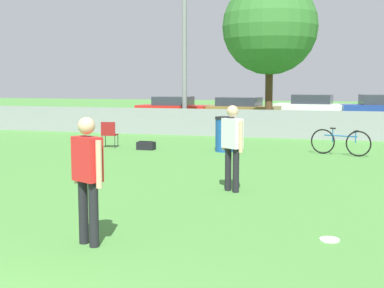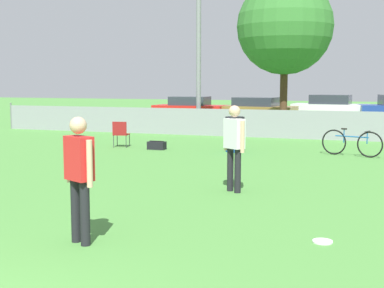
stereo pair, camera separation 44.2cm
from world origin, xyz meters
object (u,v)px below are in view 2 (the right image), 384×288
tree_near_pole (285,27)px  parked_car_tan (256,109)px  player_defender_red (79,170)px  parked_car_red (190,109)px  frisbee_disc (323,241)px  parked_car_white (330,108)px  folding_chair_sideline (121,132)px  bicycle_sideline (352,143)px  trash_bin (235,134)px  player_receiver_white (234,142)px  gear_bag_sideline (157,145)px

tree_near_pole → parked_car_tan: (-2.59, 6.04, -3.82)m
player_defender_red → parked_car_red: (-6.56, 22.53, -0.34)m
frisbee_disc → parked_car_white: size_ratio=0.06×
folding_chair_sideline → tree_near_pole: bearing=-132.8°
frisbee_disc → parked_car_white: bearing=95.0°
bicycle_sideline → trash_bin: trash_bin is taller
player_defender_red → player_receiver_white: (1.05, 4.02, 0.00)m
trash_bin → player_receiver_white: bearing=-75.1°
folding_chair_sideline → parked_car_red: parked_car_red is taller
gear_bag_sideline → trash_bin: bearing=6.8°
parked_car_red → parked_car_white: (7.52, 3.02, 0.04)m
trash_bin → parked_car_red: bearing=115.7°
player_defender_red → trash_bin: size_ratio=1.57×
frisbee_disc → parked_car_tan: 22.45m
player_defender_red → trash_bin: player_defender_red is taller
parked_car_tan → player_receiver_white: bearing=-72.7°
folding_chair_sideline → bicycle_sideline: size_ratio=0.49×
tree_near_pole → gear_bag_sideline: (-2.85, -7.07, -4.36)m
bicycle_sideline → parked_car_red: 15.59m
tree_near_pole → player_receiver_white: 13.27m
gear_bag_sideline → parked_car_red: parked_car_red is taller
tree_near_pole → player_defender_red: bearing=-89.2°
parked_car_red → player_receiver_white: bearing=-68.6°
parked_car_red → parked_car_tan: parked_car_red is taller
frisbee_disc → parked_car_tan: parked_car_tan is taller
folding_chair_sideline → parked_car_red: (-2.11, 12.66, 0.18)m
frisbee_disc → bicycle_sideline: size_ratio=0.16×
player_defender_red → folding_chair_sideline: bearing=140.5°
gear_bag_sideline → parked_car_tan: size_ratio=0.13×
tree_near_pole → parked_car_white: 9.64m
player_receiver_white → parked_car_tan: size_ratio=0.38×
player_receiver_white → parked_car_tan: 19.18m
player_receiver_white → parked_car_white: (-0.10, 21.53, -0.30)m
gear_bag_sideline → parked_car_red: 13.31m
frisbee_disc → parked_car_red: (-9.65, 21.38, 0.66)m
player_defender_red → gear_bag_sideline: player_defender_red is taller
tree_near_pole → bicycle_sideline: bearing=-64.1°
bicycle_sideline → gear_bag_sideline: size_ratio=3.12×
player_defender_red → parked_car_tan: 22.98m
player_defender_red → parked_car_white: player_defender_red is taller
trash_bin → parked_car_tan: bearing=100.0°
player_defender_red → bicycle_sideline: 10.63m
folding_chair_sideline → parked_car_white: parked_car_white is taller
parked_car_red → parked_car_tan: 3.77m
tree_near_pole → parked_car_white: tree_near_pole is taller
tree_near_pole → folding_chair_sideline: bearing=-121.6°
folding_chair_sideline → gear_bag_sideline: folding_chair_sideline is taller
tree_near_pole → folding_chair_sideline: (-4.24, -6.90, -4.00)m
bicycle_sideline → gear_bag_sideline: bicycle_sideline is taller
player_defender_red → bicycle_sideline: bearing=100.0°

